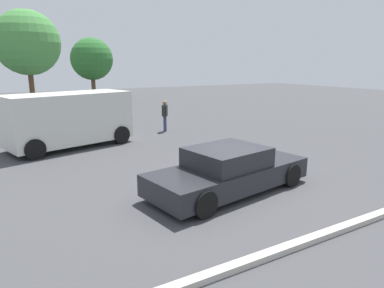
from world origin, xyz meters
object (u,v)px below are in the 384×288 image
at_px(van_white, 69,118).
at_px(pedestrian, 165,113).
at_px(sedan_foreground, 229,171).
at_px(dog, 213,155).

xyz_separation_m(van_white, pedestrian, (4.85, 1.06, -0.27)).
xyz_separation_m(sedan_foreground, van_white, (-2.67, 7.44, 0.63)).
bearing_deg(sedan_foreground, pedestrian, 66.53).
height_order(sedan_foreground, pedestrian, pedestrian).
distance_m(dog, van_white, 6.29).
bearing_deg(van_white, pedestrian, 177.32).
xyz_separation_m(dog, pedestrian, (0.95, 5.89, 0.69)).
distance_m(van_white, pedestrian, 4.98).
bearing_deg(pedestrian, sedan_foreground, 110.65).
relative_size(sedan_foreground, van_white, 0.93).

